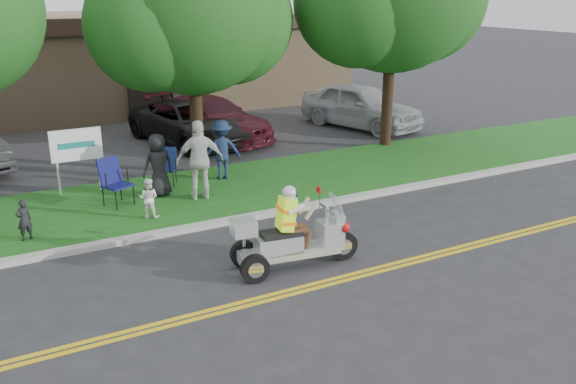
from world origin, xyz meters
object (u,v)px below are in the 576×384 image
trike_scooter (291,240)px  parked_car_far_right (361,106)px  lawn_chair_b (113,179)px  parked_car_mid (191,123)px  parked_car_right (210,119)px  spectator_adult_right (200,160)px  lawn_chair_a (166,164)px

trike_scooter → parked_car_far_right: bearing=57.1°
parked_car_far_right → trike_scooter: bearing=-146.6°
lawn_chair_b → parked_car_mid: 6.58m
trike_scooter → lawn_chair_b: (-2.14, 4.91, 0.17)m
parked_car_right → parked_car_mid: bearing=171.8°
trike_scooter → parked_car_right: trike_scooter is taller
parked_car_far_right → spectator_adult_right: bearing=-164.1°
parked_car_far_right → parked_car_right: bearing=154.9°
lawn_chair_a → spectator_adult_right: bearing=-48.5°
trike_scooter → parked_car_far_right: parked_car_far_right is taller
lawn_chair_b → parked_car_mid: (3.84, 5.35, -0.03)m
lawn_chair_b → parked_car_right: 7.22m
lawn_chair_a → lawn_chair_b: size_ratio=0.85×
trike_scooter → spectator_adult_right: bearing=99.9°
trike_scooter → lawn_chair_a: size_ratio=2.62×
parked_car_mid → parked_car_right: size_ratio=1.01×
lawn_chair_b → spectator_adult_right: (1.98, -0.58, 0.34)m
trike_scooter → parked_car_mid: trike_scooter is taller
parked_car_mid → parked_car_far_right: (6.50, -0.73, 0.12)m
trike_scooter → parked_car_right: 10.74m
trike_scooter → parked_car_mid: bearing=88.4°
lawn_chair_a → parked_car_right: (3.02, 4.54, 0.09)m
trike_scooter → parked_car_mid: (1.70, 10.26, 0.14)m
lawn_chair_a → lawn_chair_b: bearing=-119.9°
parked_car_mid → parked_car_far_right: 6.54m
lawn_chair_a → parked_car_far_right: parked_car_far_right is taller
lawn_chair_b → trike_scooter: bearing=-91.6°
trike_scooter → lawn_chair_a: bearing=103.0°
trike_scooter → lawn_chair_a: 5.93m
spectator_adult_right → parked_car_far_right: bearing=-136.7°
lawn_chair_b → spectator_adult_right: 2.09m
parked_car_right → parked_car_far_right: 5.78m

